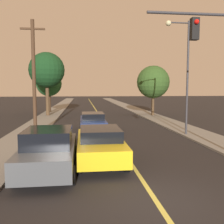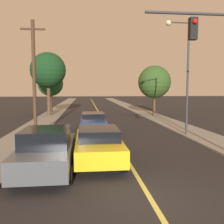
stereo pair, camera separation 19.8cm
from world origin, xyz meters
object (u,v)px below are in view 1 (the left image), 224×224
at_px(tree_left_near, 49,84).
at_px(tree_left_far, 47,70).
at_px(car_near_lane_second, 93,122).
at_px(car_outer_lane_front, 49,150).
at_px(streetlamp_right, 183,63).
at_px(car_near_lane_front, 100,143).
at_px(tree_right_near, 153,82).
at_px(utility_pole_left, 34,76).

distance_m(tree_left_near, tree_left_far, 4.15).
relative_size(car_near_lane_second, tree_left_near, 0.92).
bearing_deg(car_outer_lane_front, tree_left_far, 97.69).
bearing_deg(streetlamp_right, car_near_lane_front, -138.05).
bearing_deg(tree_left_far, car_near_lane_front, -75.80).
height_order(car_near_lane_second, tree_right_near, tree_right_near).
height_order(utility_pole_left, tree_left_near, utility_pole_left).
xyz_separation_m(tree_left_near, tree_right_near, (12.58, -5.04, 0.13)).
relative_size(car_outer_lane_front, tree_right_near, 0.81).
xyz_separation_m(car_near_lane_second, utility_pole_left, (-3.97, -0.97, 3.35)).
relative_size(car_near_lane_front, car_outer_lane_front, 1.08).
distance_m(car_outer_lane_front, streetlamp_right, 11.17).
xyz_separation_m(car_near_lane_front, utility_pole_left, (-3.97, 6.51, 3.30)).
height_order(car_near_lane_front, utility_pole_left, utility_pole_left).
xyz_separation_m(car_near_lane_front, car_outer_lane_front, (-2.06, -1.23, 0.05)).
distance_m(car_near_lane_front, tree_right_near, 19.47).
distance_m(car_near_lane_second, streetlamp_right, 7.59).
bearing_deg(utility_pole_left, car_near_lane_second, 13.76).
bearing_deg(tree_left_far, tree_right_near, -5.44).
height_order(streetlamp_right, utility_pole_left, utility_pole_left).
height_order(streetlamp_right, tree_left_near, streetlamp_right).
bearing_deg(car_near_lane_front, car_near_lane_second, 90.00).
xyz_separation_m(car_near_lane_second, streetlamp_right, (5.98, -2.11, 4.17)).
height_order(streetlamp_right, tree_right_near, streetlamp_right).
bearing_deg(tree_right_near, streetlamp_right, -97.18).
xyz_separation_m(car_near_lane_front, tree_right_near, (7.53, 17.67, 3.19)).
bearing_deg(tree_right_near, tree_left_far, 174.56).
height_order(car_near_lane_front, tree_left_near, tree_left_near).
bearing_deg(utility_pole_left, tree_right_near, 44.14).
bearing_deg(tree_left_far, car_outer_lane_front, -82.31).
bearing_deg(tree_left_near, car_near_lane_front, -77.46).
bearing_deg(streetlamp_right, car_outer_lane_front, -140.59).
bearing_deg(tree_right_near, utility_pole_left, -135.86).
xyz_separation_m(car_outer_lane_front, tree_right_near, (9.58, 18.90, 3.15)).
xyz_separation_m(car_near_lane_front, tree_left_near, (-5.05, 22.71, 3.06)).
height_order(tree_left_far, tree_right_near, tree_left_far).
bearing_deg(tree_right_near, car_outer_lane_front, -116.90).
xyz_separation_m(car_outer_lane_front, streetlamp_right, (8.04, 6.60, 4.07)).
relative_size(tree_left_near, tree_right_near, 0.94).
relative_size(car_near_lane_second, car_outer_lane_front, 1.06).
relative_size(car_near_lane_second, tree_left_far, 0.69).
relative_size(car_near_lane_second, utility_pole_left, 0.65).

